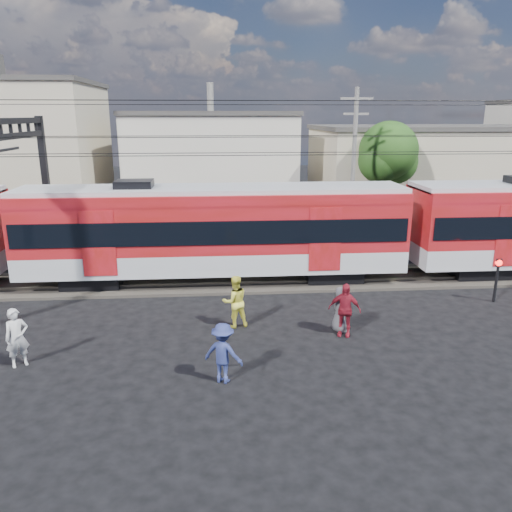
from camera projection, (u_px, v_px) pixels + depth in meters
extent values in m
plane|color=black|center=(279.00, 371.00, 14.23)|extent=(120.00, 120.00, 0.00)
cube|color=#2D2823|center=(257.00, 280.00, 21.89)|extent=(70.00, 3.40, 0.12)
cube|color=#59544C|center=(258.00, 283.00, 21.14)|extent=(70.00, 0.12, 0.12)
cube|color=#59544C|center=(255.00, 272.00, 22.58)|extent=(70.00, 0.12, 0.12)
cube|color=black|center=(95.00, 277.00, 21.29)|extent=(2.40, 2.20, 0.70)
cube|color=black|center=(331.00, 272.00, 22.06)|extent=(2.40, 2.20, 0.70)
cube|color=#ADAFB5|center=(214.00, 257.00, 21.46)|extent=(16.00, 3.00, 0.90)
cube|color=maroon|center=(214.00, 219.00, 21.01)|extent=(16.00, 3.00, 2.40)
cube|color=black|center=(214.00, 225.00, 21.07)|extent=(15.68, 3.08, 0.95)
cube|color=#ADAFB5|center=(213.00, 190.00, 20.67)|extent=(16.00, 2.60, 0.25)
cube|color=black|center=(473.00, 268.00, 22.56)|extent=(2.40, 2.20, 0.70)
cube|color=black|center=(47.00, 190.00, 24.51)|extent=(0.30, 0.30, 7.00)
cube|color=black|center=(2.00, 137.00, 19.46)|extent=(0.25, 9.30, 0.25)
cylinder|color=black|center=(258.00, 155.00, 19.74)|extent=(70.00, 0.03, 0.03)
cylinder|color=black|center=(255.00, 153.00, 21.08)|extent=(70.00, 0.03, 0.03)
cylinder|color=black|center=(258.00, 137.00, 19.55)|extent=(70.00, 0.03, 0.03)
cylinder|color=black|center=(255.00, 136.00, 20.89)|extent=(70.00, 0.03, 0.03)
cylinder|color=black|center=(265.00, 100.00, 16.51)|extent=(70.00, 0.03, 0.03)
cylinder|color=black|center=(251.00, 105.00, 23.22)|extent=(70.00, 0.03, 0.03)
cube|color=beige|center=(212.00, 162.00, 39.03)|extent=(12.00, 12.00, 7.00)
cube|color=#3F3D3A|center=(211.00, 114.00, 38.04)|extent=(12.24, 12.24, 0.30)
cube|color=#B9AC8E|center=(425.00, 171.00, 37.50)|extent=(16.00, 10.00, 6.00)
cube|color=#3F3D3A|center=(429.00, 128.00, 36.64)|extent=(16.32, 10.20, 0.30)
cylinder|color=slate|center=(353.00, 167.00, 27.92)|extent=(0.24, 0.24, 8.50)
cube|color=slate|center=(357.00, 98.00, 26.93)|extent=(1.80, 0.12, 0.12)
cube|color=slate|center=(356.00, 114.00, 27.14)|extent=(1.40, 0.12, 0.12)
cylinder|color=#382619|center=(385.00, 198.00, 31.65)|extent=(0.36, 0.36, 3.92)
sphere|color=#214814|center=(388.00, 151.00, 30.85)|extent=(3.64, 3.64, 3.64)
sphere|color=#214814|center=(395.00, 162.00, 31.37)|extent=(2.80, 2.80, 2.80)
imported|color=silver|center=(17.00, 338.00, 14.30)|extent=(0.77, 0.69, 1.76)
imported|color=#E3DE47|center=(235.00, 301.00, 16.99)|extent=(1.03, 0.89, 1.83)
imported|color=navy|center=(223.00, 353.00, 13.44)|extent=(1.26, 1.02, 1.70)
imported|color=maroon|center=(344.00, 310.00, 16.30)|extent=(1.14, 0.76, 1.80)
imported|color=#4D4E53|center=(340.00, 309.00, 16.62)|extent=(0.74, 0.89, 1.57)
cylinder|color=black|center=(496.00, 282.00, 19.27)|extent=(0.11, 0.11, 1.64)
sphere|color=#FF140C|center=(499.00, 263.00, 19.06)|extent=(0.25, 0.25, 0.25)
cube|color=black|center=(499.00, 263.00, 19.06)|extent=(0.23, 0.05, 0.32)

